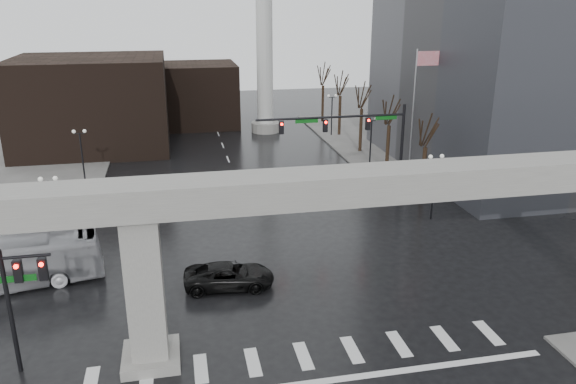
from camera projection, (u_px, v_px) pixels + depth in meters
name	position (u px, v px, depth m)	size (l,w,h in m)	color
ground	(299.00, 344.00, 27.38)	(160.00, 160.00, 0.00)	black
sidewalk_ne	(448.00, 142.00, 65.63)	(28.00, 36.00, 0.15)	slate
elevated_guideway	(327.00, 210.00, 25.38)	(48.00, 2.60, 8.70)	#989690
building_far_left	(93.00, 103.00, 61.98)	(16.00, 14.00, 10.00)	black
building_far_mid	(198.00, 95.00, 73.85)	(10.00, 10.00, 8.00)	black
smokestack	(264.00, 22.00, 66.76)	(3.60, 3.60, 30.00)	silver
signal_mast_arm	(358.00, 133.00, 44.59)	(12.12, 0.43, 8.00)	black
signal_left_pole	(20.00, 290.00, 24.19)	(2.30, 0.30, 6.00)	black
flagpole_assembly	(417.00, 102.00, 48.20)	(2.06, 0.12, 12.00)	silver
lamp_right_0	(435.00, 176.00, 41.77)	(1.22, 0.32, 5.11)	black
lamp_right_1	(371.00, 134.00, 54.74)	(1.22, 0.32, 5.11)	black
lamp_right_2	(332.00, 108.00, 67.70)	(1.22, 0.32, 5.11)	black
lamp_left_0	(51.00, 200.00, 36.65)	(1.22, 0.32, 5.11)	black
lamp_left_1	(81.00, 148.00, 49.61)	(1.22, 0.32, 5.11)	black
lamp_left_2	(99.00, 117.00, 62.58)	(1.22, 0.32, 5.11)	black
tree_right_0	(424.00, 169.00, 45.91)	(1.09, 1.58, 7.50)	black
tree_right_1	(388.00, 144.00, 53.30)	(1.09, 1.61, 7.67)	black
tree_right_2	(361.00, 126.00, 60.69)	(1.10, 1.63, 7.85)	black
tree_right_3	(340.00, 112.00, 68.07)	(1.11, 1.66, 8.02)	black
tree_right_4	(323.00, 100.00, 75.46)	(1.12, 1.69, 8.19)	black
pickup_truck	(229.00, 276.00, 32.54)	(2.40, 5.19, 1.44)	black
city_bus	(5.00, 264.00, 32.28)	(2.51, 10.72, 2.99)	#ADADB2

